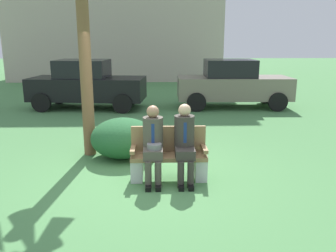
{
  "coord_description": "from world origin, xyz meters",
  "views": [
    {
      "loc": [
        0.16,
        -5.73,
        2.35
      ],
      "look_at": [
        0.35,
        0.31,
        0.85
      ],
      "focal_mm": 37.33,
      "sensor_mm": 36.0,
      "label": 1
    }
  ],
  "objects_px": {
    "seated_man_left": "(153,140)",
    "shrub_near_bench": "(123,138)",
    "parked_car_near": "(87,84)",
    "seated_man_right": "(185,139)",
    "parked_car_far": "(232,84)",
    "park_bench": "(169,157)"
  },
  "relations": [
    {
      "from": "seated_man_right",
      "to": "parked_car_far",
      "type": "height_order",
      "value": "parked_car_far"
    },
    {
      "from": "shrub_near_bench",
      "to": "parked_car_far",
      "type": "distance_m",
      "value": 6.34
    },
    {
      "from": "seated_man_right",
      "to": "shrub_near_bench",
      "type": "bearing_deg",
      "value": 132.32
    },
    {
      "from": "seated_man_right",
      "to": "shrub_near_bench",
      "type": "distance_m",
      "value": 1.74
    },
    {
      "from": "parked_car_near",
      "to": "parked_car_far",
      "type": "height_order",
      "value": "same"
    },
    {
      "from": "seated_man_right",
      "to": "parked_car_near",
      "type": "relative_size",
      "value": 0.33
    },
    {
      "from": "parked_car_far",
      "to": "seated_man_right",
      "type": "bearing_deg",
      "value": -108.44
    },
    {
      "from": "shrub_near_bench",
      "to": "parked_car_near",
      "type": "bearing_deg",
      "value": 108.05
    },
    {
      "from": "seated_man_left",
      "to": "shrub_near_bench",
      "type": "relative_size",
      "value": 0.99
    },
    {
      "from": "seated_man_left",
      "to": "shrub_near_bench",
      "type": "distance_m",
      "value": 1.45
    },
    {
      "from": "seated_man_left",
      "to": "parked_car_far",
      "type": "distance_m",
      "value": 7.17
    },
    {
      "from": "parked_car_near",
      "to": "seated_man_right",
      "type": "bearing_deg",
      "value": -66.35
    },
    {
      "from": "shrub_near_bench",
      "to": "parked_car_far",
      "type": "bearing_deg",
      "value": 57.91
    },
    {
      "from": "shrub_near_bench",
      "to": "seated_man_left",
      "type": "bearing_deg",
      "value": -63.85
    },
    {
      "from": "park_bench",
      "to": "parked_car_near",
      "type": "xyz_separation_m",
      "value": [
        -2.62,
        6.48,
        0.45
      ]
    },
    {
      "from": "parked_car_far",
      "to": "seated_man_left",
      "type": "bearing_deg",
      "value": -112.42
    },
    {
      "from": "seated_man_left",
      "to": "shrub_near_bench",
      "type": "height_order",
      "value": "seated_man_left"
    },
    {
      "from": "park_bench",
      "to": "seated_man_right",
      "type": "height_order",
      "value": "seated_man_right"
    },
    {
      "from": "parked_car_near",
      "to": "shrub_near_bench",
      "type": "bearing_deg",
      "value": -71.95
    },
    {
      "from": "park_bench",
      "to": "seated_man_left",
      "type": "bearing_deg",
      "value": -154.91
    },
    {
      "from": "shrub_near_bench",
      "to": "parked_car_far",
      "type": "xyz_separation_m",
      "value": [
        3.36,
        5.36,
        0.43
      ]
    },
    {
      "from": "parked_car_near",
      "to": "parked_car_far",
      "type": "xyz_separation_m",
      "value": [
        5.1,
        0.03,
        0.0
      ]
    }
  ]
}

